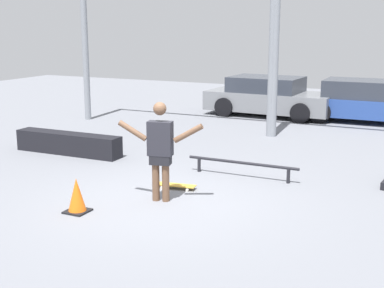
{
  "coord_description": "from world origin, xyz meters",
  "views": [
    {
      "loc": [
        4.35,
        -7.95,
        3.08
      ],
      "look_at": [
        -0.03,
        1.18,
        0.8
      ],
      "focal_mm": 50.0,
      "sensor_mm": 36.0,
      "label": 1
    }
  ],
  "objects": [
    {
      "name": "canopy_support_left",
      "position": [
        -3.11,
        6.25,
        3.32
      ],
      "size": [
        6.5,
        0.2,
        5.23
      ],
      "color": "gray",
      "rests_on": "ground_plane"
    },
    {
      "name": "grind_box",
      "position": [
        -3.8,
        2.11,
        0.26
      ],
      "size": [
        2.82,
        0.48,
        0.51
      ],
      "primitive_type": "cube",
      "rotation": [
        0.0,
        0.0,
        0.01
      ],
      "color": "black",
      "rests_on": "ground_plane"
    },
    {
      "name": "skateboarder",
      "position": [
        -0.07,
        -0.01,
        0.98
      ],
      "size": [
        1.52,
        0.42,
        1.77
      ],
      "rotation": [
        0.0,
        0.0,
        0.21
      ],
      "color": "brown",
      "rests_on": "ground_plane"
    },
    {
      "name": "parked_car_grey",
      "position": [
        -1.12,
        9.56,
        0.64
      ],
      "size": [
        4.36,
        2.12,
        1.32
      ],
      "rotation": [
        0.0,
        0.0,
        -0.04
      ],
      "color": "slate",
      "rests_on": "ground_plane"
    },
    {
      "name": "traffic_cone",
      "position": [
        -1.04,
        -1.14,
        0.29
      ],
      "size": [
        0.38,
        0.38,
        0.59
      ],
      "color": "black",
      "rests_on": "ground_plane"
    },
    {
      "name": "ground_plane",
      "position": [
        0.0,
        0.0,
        0.0
      ],
      "size": [
        36.0,
        36.0,
        0.0
      ],
      "primitive_type": "plane",
      "color": "slate"
    },
    {
      "name": "skateboard",
      "position": [
        -0.16,
        0.74,
        0.06
      ],
      "size": [
        0.78,
        0.32,
        0.08
      ],
      "rotation": [
        0.0,
        0.0,
        0.14
      ],
      "color": "gold",
      "rests_on": "ground_plane"
    },
    {
      "name": "parked_car_blue",
      "position": [
        2.06,
        9.76,
        0.65
      ],
      "size": [
        4.42,
        1.96,
        1.33
      ],
      "rotation": [
        0.0,
        0.0,
        0.02
      ],
      "color": "#284793",
      "rests_on": "ground_plane"
    },
    {
      "name": "grind_rail",
      "position": [
        0.71,
        2.02,
        0.26
      ],
      "size": [
        2.37,
        0.08,
        0.33
      ],
      "rotation": [
        0.0,
        0.0,
        -0.0
      ],
      "color": "black",
      "rests_on": "ground_plane"
    }
  ]
}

